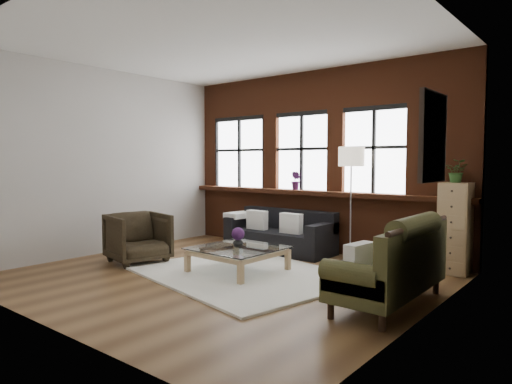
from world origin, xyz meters
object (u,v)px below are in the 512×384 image
Objects in this scene: armchair at (138,238)px; drawer_chest at (455,228)px; coffee_table at (238,260)px; vase at (238,242)px; floor_lamp at (351,200)px; vintage_settee at (389,262)px; dark_sofa at (279,232)px.

armchair is 4.76m from drawer_chest.
vase is at bearing 0.00° from coffee_table.
armchair is 0.44× the size of floor_lamp.
vintage_settee is 2.11× the size of armchair.
coffee_table is 3.13m from drawer_chest.
dark_sofa is 3.21m from vintage_settee.
dark_sofa is 1.07× the size of vintage_settee.
dark_sofa reaches higher than coffee_table.
floor_lamp is at bearing 59.42° from vase.
floor_lamp is (-1.48, -0.31, 0.34)m from drawer_chest.
vintage_settee is 2.01m from drawer_chest.
vase is (0.00, 0.00, 0.27)m from coffee_table.
vintage_settee is 2.28m from vase.
vintage_settee reaches higher than vase.
armchair is at bearing -163.64° from coffee_table.
vase reaches higher than coffee_table.
coffee_table is (1.67, 0.49, -0.21)m from armchair.
dark_sofa is 0.99× the size of floor_lamp.
vintage_settee is 1.60× the size of coffee_table.
coffee_table is 2.03m from floor_lamp.
vase is (1.67, 0.49, 0.05)m from armchair.
coffee_table is (-2.28, 0.08, -0.31)m from vintage_settee.
vintage_settee is 2.20m from floor_lamp.
vintage_settee is at bearing -51.68° from floor_lamp.
vase is 3.10m from drawer_chest.
drawer_chest is 1.55m from floor_lamp.
coffee_table is 0.88× the size of drawer_chest.
coffee_table is at bearing -141.72° from drawer_chest.
drawer_chest reaches higher than vase.
drawer_chest is (0.15, 1.99, 0.16)m from vintage_settee.
dark_sofa is 1.53m from floor_lamp.
armchair is at bearing -120.14° from dark_sofa.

